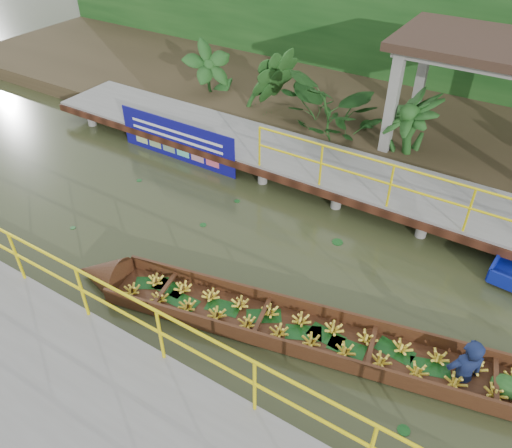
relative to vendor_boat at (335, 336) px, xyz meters
The scene contains 9 objects.
ground 2.86m from the vendor_boat, 159.85° to the left, with size 80.00×80.00×0.00m, color #30361B.
land_strip 8.89m from the vendor_boat, 107.51° to the left, with size 30.00×8.00×0.45m, color #362C1B.
far_dock 5.15m from the vendor_boat, 121.07° to the left, with size 16.00×2.06×1.66m.
near_dock 3.63m from the vendor_boat, 117.54° to the right, with size 18.00×2.40×1.73m.
pavilion 7.73m from the vendor_boat, 87.46° to the left, with size 4.40×3.00×3.00m.
foliage_backdrop 11.44m from the vendor_boat, 103.70° to the left, with size 30.00×0.80×4.00m, color #133D13.
vendor_boat is the anchor object (origin of this frame).
blue_banner 7.09m from the vendor_boat, 150.74° to the left, with size 3.66×0.04×1.15m.
tropical_plants 6.50m from the vendor_boat, 101.30° to the left, with size 14.43×1.43×1.79m.
Camera 1 is at (4.46, -6.30, 6.75)m, focal length 35.00 mm.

